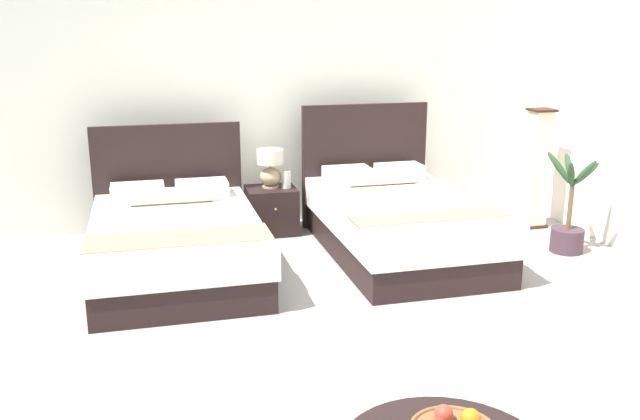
{
  "coord_description": "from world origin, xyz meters",
  "views": [
    {
      "loc": [
        -1.18,
        -4.05,
        2.07
      ],
      "look_at": [
        -0.03,
        0.46,
        0.79
      ],
      "focal_mm": 38.51,
      "sensor_mm": 36.0,
      "label": 1
    }
  ],
  "objects_px": {
    "bed_near_window": "(176,240)",
    "floor_lamp_corner": "(537,169)",
    "nightstand": "(272,210)",
    "bed_near_corner": "(398,220)",
    "potted_palm": "(568,224)",
    "table_lamp": "(270,166)",
    "vase": "(286,179)"
  },
  "relations": [
    {
      "from": "bed_near_corner",
      "to": "vase",
      "type": "bearing_deg",
      "value": 135.14
    },
    {
      "from": "bed_near_corner",
      "to": "nightstand",
      "type": "bearing_deg",
      "value": 138.33
    },
    {
      "from": "bed_near_corner",
      "to": "table_lamp",
      "type": "relative_size",
      "value": 5.64
    },
    {
      "from": "bed_near_window",
      "to": "floor_lamp_corner",
      "type": "height_order",
      "value": "floor_lamp_corner"
    },
    {
      "from": "bed_near_window",
      "to": "floor_lamp_corner",
      "type": "xyz_separation_m",
      "value": [
        3.68,
        0.45,
        0.33
      ]
    },
    {
      "from": "floor_lamp_corner",
      "to": "potted_palm",
      "type": "height_order",
      "value": "floor_lamp_corner"
    },
    {
      "from": "nightstand",
      "to": "table_lamp",
      "type": "height_order",
      "value": "table_lamp"
    },
    {
      "from": "floor_lamp_corner",
      "to": "table_lamp",
      "type": "bearing_deg",
      "value": 170.04
    },
    {
      "from": "floor_lamp_corner",
      "to": "vase",
      "type": "bearing_deg",
      "value": 170.78
    },
    {
      "from": "bed_near_window",
      "to": "vase",
      "type": "bearing_deg",
      "value": 37.12
    },
    {
      "from": "nightstand",
      "to": "potted_palm",
      "type": "distance_m",
      "value": 2.85
    },
    {
      "from": "nightstand",
      "to": "table_lamp",
      "type": "xyz_separation_m",
      "value": [
        -0.0,
        0.02,
        0.45
      ]
    },
    {
      "from": "floor_lamp_corner",
      "to": "bed_near_corner",
      "type": "bearing_deg",
      "value": -165.03
    },
    {
      "from": "bed_near_window",
      "to": "vase",
      "type": "xyz_separation_m",
      "value": [
        1.14,
        0.86,
        0.28
      ]
    },
    {
      "from": "potted_palm",
      "to": "bed_near_corner",
      "type": "bearing_deg",
      "value": 166.57
    },
    {
      "from": "table_lamp",
      "to": "floor_lamp_corner",
      "type": "xyz_separation_m",
      "value": [
        2.69,
        -0.47,
        -0.07
      ]
    },
    {
      "from": "floor_lamp_corner",
      "to": "potted_palm",
      "type": "bearing_deg",
      "value": -99.53
    },
    {
      "from": "bed_near_corner",
      "to": "potted_palm",
      "type": "xyz_separation_m",
      "value": [
        1.54,
        -0.37,
        -0.04
      ]
    },
    {
      "from": "nightstand",
      "to": "floor_lamp_corner",
      "type": "xyz_separation_m",
      "value": [
        2.69,
        -0.45,
        0.38
      ]
    },
    {
      "from": "nightstand",
      "to": "floor_lamp_corner",
      "type": "height_order",
      "value": "floor_lamp_corner"
    },
    {
      "from": "bed_near_window",
      "to": "potted_palm",
      "type": "distance_m",
      "value": 3.57
    },
    {
      "from": "bed_near_window",
      "to": "nightstand",
      "type": "bearing_deg",
      "value": 42.28
    },
    {
      "from": "bed_near_corner",
      "to": "floor_lamp_corner",
      "type": "relative_size",
      "value": 1.78
    },
    {
      "from": "table_lamp",
      "to": "potted_palm",
      "type": "relative_size",
      "value": 0.41
    },
    {
      "from": "bed_near_corner",
      "to": "potted_palm",
      "type": "height_order",
      "value": "bed_near_corner"
    },
    {
      "from": "bed_near_window",
      "to": "floor_lamp_corner",
      "type": "distance_m",
      "value": 3.73
    },
    {
      "from": "bed_near_corner",
      "to": "nightstand",
      "type": "relative_size",
      "value": 4.46
    },
    {
      "from": "nightstand",
      "to": "vase",
      "type": "height_order",
      "value": "vase"
    },
    {
      "from": "vase",
      "to": "nightstand",
      "type": "bearing_deg",
      "value": 164.81
    },
    {
      "from": "bed_near_corner",
      "to": "floor_lamp_corner",
      "type": "distance_m",
      "value": 1.76
    },
    {
      "from": "potted_palm",
      "to": "nightstand",
      "type": "bearing_deg",
      "value": 153.57
    },
    {
      "from": "bed_near_window",
      "to": "table_lamp",
      "type": "bearing_deg",
      "value": 42.91
    }
  ]
}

